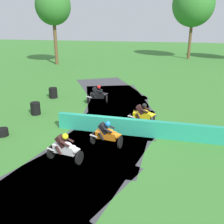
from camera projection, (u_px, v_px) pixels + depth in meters
The scene contains 12 objects.
ground_plane at pixel (109, 132), 14.29m from camera, with size 120.00×120.00×0.00m, color #38752D.
track_asphalt at pixel (89, 130), 14.55m from camera, with size 9.69×27.92×0.01m.
safety_barrier at pixel (213, 135), 12.91m from camera, with size 0.30×16.46×0.90m, color #239375.
motorcycle_lead_white at pixel (66, 148), 11.14m from camera, with size 1.71×0.93×1.42m.
motorcycle_chase_orange at pixel (107, 134), 12.50m from camera, with size 1.71×0.92×1.43m.
motorcycle_trailing_yellow at pixel (143, 114), 15.06m from camera, with size 1.69×0.78×1.43m.
motorcycle_fourth_black at pixel (98, 95), 19.00m from camera, with size 1.69×0.93×1.42m.
tire_stack_mid_a at pixel (3, 132), 13.82m from camera, with size 0.59×0.59×0.40m.
tire_stack_mid_b at pixel (36, 108), 16.86m from camera, with size 0.62×0.62×0.80m.
tire_stack_far at pixel (53, 93), 20.41m from camera, with size 0.64×0.64×0.80m.
tree_far_left at pixel (53, 6), 33.13m from camera, with size 4.50×4.50×9.76m.
tree_far_right at pixel (193, 4), 37.89m from camera, with size 6.09×6.09×11.06m.
Camera 1 is at (2.74, -12.78, 5.88)m, focal length 41.83 mm.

